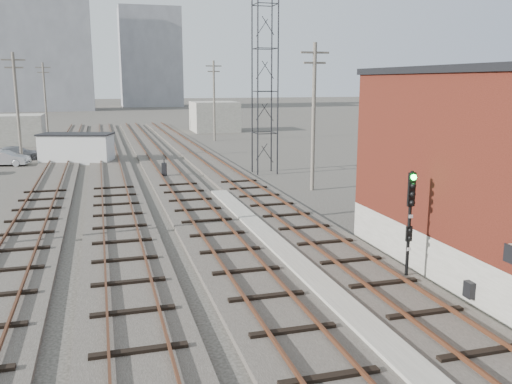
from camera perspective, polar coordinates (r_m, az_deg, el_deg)
name	(u,v)px	position (r m, az deg, el deg)	size (l,w,h in m)	color
ground	(156,141)	(63.76, -10.49, 5.34)	(320.00, 320.00, 0.00)	#282621
track_right	(214,165)	(43.49, -4.43, 2.80)	(3.20, 90.00, 0.39)	#332D28
track_mid_right	(164,168)	(42.88, -9.67, 2.55)	(3.20, 90.00, 0.39)	#332D28
track_mid_left	(111,170)	(42.63, -15.02, 2.26)	(3.20, 90.00, 0.39)	#332D28
track_left	(55,172)	(42.76, -20.38, 1.96)	(3.20, 90.00, 0.39)	#332D28
platform_curb	(302,270)	(19.49, 4.85, -8.19)	(0.90, 28.00, 0.26)	gray
lattice_tower	(265,70)	(39.85, 0.94, 12.71)	(1.60, 1.60, 15.00)	black
utility_pole_left_b	(17,105)	(48.57, -23.84, 8.34)	(1.80, 0.24, 9.00)	#595147
utility_pole_left_c	(45,97)	(73.42, -21.31, 9.30)	(1.80, 0.24, 9.00)	#595147
utility_pole_right_a	(314,113)	(33.63, 6.09, 8.25)	(1.80, 0.24, 9.00)	#595147
utility_pole_right_b	(214,99)	(62.43, -4.43, 9.78)	(1.80, 0.24, 9.00)	#595147
apartment_left	(42,45)	(138.87, -21.61, 14.20)	(22.00, 14.00, 30.00)	gray
apartment_right	(150,58)	(153.89, -11.08, 13.70)	(16.00, 12.00, 26.00)	gray
shed_left	(4,130)	(64.09, -24.99, 5.92)	(8.00, 5.00, 3.20)	gray
shed_right	(215,117)	(74.81, -4.39, 7.92)	(6.00, 6.00, 4.00)	gray
signal_mast	(410,218)	(18.86, 15.90, -2.69)	(0.40, 0.41, 3.81)	gray
switch_stand	(164,170)	(38.55, -9.64, 2.32)	(0.39, 0.39, 1.31)	black
site_trailer	(77,148)	(47.65, -18.37, 4.40)	(6.40, 4.22, 2.48)	silver
car_silver	(5,158)	(48.34, -24.90, 3.25)	(1.31, 3.74, 1.23)	#96999D
car_grey	(18,153)	(51.42, -23.79, 3.77)	(1.69, 4.15, 1.20)	gray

